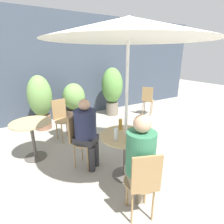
# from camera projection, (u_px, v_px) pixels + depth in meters

# --- Properties ---
(ground_plane) EXTENTS (20.00, 20.00, 0.00)m
(ground_plane) POSITION_uv_depth(u_px,v_px,m) (138.00, 171.00, 2.96)
(ground_plane) COLOR #9E998E
(storefront_wall) EXTENTS (10.00, 0.06, 3.00)m
(storefront_wall) POSITION_uv_depth(u_px,v_px,m) (69.00, 67.00, 5.18)
(storefront_wall) COLOR #3D4756
(storefront_wall) RESTS_ON ground_plane
(cafe_table_near) EXTENTS (0.78, 0.78, 0.72)m
(cafe_table_near) POSITION_uv_depth(u_px,v_px,m) (125.00, 144.00, 2.68)
(cafe_table_near) COLOR #514C47
(cafe_table_near) RESTS_ON ground_plane
(cafe_table_far) EXTENTS (0.72, 0.72, 0.72)m
(cafe_table_far) POSITION_uv_depth(u_px,v_px,m) (32.00, 131.00, 3.18)
(cafe_table_far) COLOR #514C47
(cafe_table_far) RESTS_ON ground_plane
(bistro_chair_0) EXTENTS (0.44, 0.44, 0.92)m
(bistro_chair_0) POSITION_uv_depth(u_px,v_px,m) (79.00, 136.00, 2.95)
(bistro_chair_0) COLOR #997F56
(bistro_chair_0) RESTS_ON ground_plane
(bistro_chair_1) EXTENTS (0.41, 0.43, 0.92)m
(bistro_chair_1) POSITION_uv_depth(u_px,v_px,m) (143.00, 181.00, 1.92)
(bistro_chair_1) COLOR #997F56
(bistro_chair_1) RESTS_ON ground_plane
(bistro_chair_2) EXTENTS (0.39, 0.41, 0.92)m
(bistro_chair_2) POSITION_uv_depth(u_px,v_px,m) (61.00, 116.00, 3.93)
(bistro_chair_2) COLOR #997F56
(bistro_chair_2) RESTS_ON ground_plane
(bistro_chair_3) EXTENTS (0.44, 0.44, 0.92)m
(bistro_chair_3) POSITION_uv_depth(u_px,v_px,m) (148.00, 98.00, 5.49)
(bistro_chair_3) COLOR #997F56
(bistro_chair_3) RESTS_ON ground_plane
(seated_person_0) EXTENTS (0.45, 0.46, 1.22)m
(seated_person_0) POSITION_uv_depth(u_px,v_px,m) (86.00, 129.00, 2.85)
(seated_person_0) COLOR #2D2D33
(seated_person_0) RESTS_ON ground_plane
(seated_person_1) EXTENTS (0.38, 0.40, 1.28)m
(seated_person_1) POSITION_uv_depth(u_px,v_px,m) (140.00, 157.00, 1.99)
(seated_person_1) COLOR gray
(seated_person_1) RESTS_ON ground_plane
(beer_glass_0) EXTENTS (0.06, 0.06, 0.17)m
(beer_glass_0) POSITION_uv_depth(u_px,v_px,m) (120.00, 124.00, 2.81)
(beer_glass_0) COLOR #B28433
(beer_glass_0) RESTS_ON cafe_table_near
(beer_glass_1) EXTENTS (0.06, 0.06, 0.19)m
(beer_glass_1) POSITION_uv_depth(u_px,v_px,m) (116.00, 134.00, 2.44)
(beer_glass_1) COLOR silver
(beer_glass_1) RESTS_ON cafe_table_near
(beer_glass_2) EXTENTS (0.07, 0.07, 0.18)m
(beer_glass_2) POSITION_uv_depth(u_px,v_px,m) (133.00, 136.00, 2.40)
(beer_glass_2) COLOR #DBC65B
(beer_glass_2) RESTS_ON cafe_table_near
(beer_glass_3) EXTENTS (0.07, 0.07, 0.16)m
(beer_glass_3) POSITION_uv_depth(u_px,v_px,m) (137.00, 126.00, 2.73)
(beer_glass_3) COLOR #B28433
(beer_glass_3) RESTS_ON cafe_table_near
(potted_plant_0) EXTENTS (0.59, 0.59, 1.39)m
(potted_plant_0) POSITION_uv_depth(u_px,v_px,m) (40.00, 100.00, 4.40)
(potted_plant_0) COLOR #93664C
(potted_plant_0) RESTS_ON ground_plane
(potted_plant_1) EXTENTS (0.61, 0.61, 1.12)m
(potted_plant_1) POSITION_uv_depth(u_px,v_px,m) (74.00, 102.00, 4.89)
(potted_plant_1) COLOR brown
(potted_plant_1) RESTS_ON ground_plane
(potted_plant_2) EXTENTS (0.65, 0.65, 1.49)m
(potted_plant_2) POSITION_uv_depth(u_px,v_px,m) (112.00, 88.00, 5.43)
(potted_plant_2) COLOR slate
(potted_plant_2) RESTS_ON ground_plane
(umbrella) EXTENTS (2.16, 2.16, 2.32)m
(umbrella) POSITION_uv_depth(u_px,v_px,m) (129.00, 29.00, 2.17)
(umbrella) COLOR silver
(umbrella) RESTS_ON ground_plane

